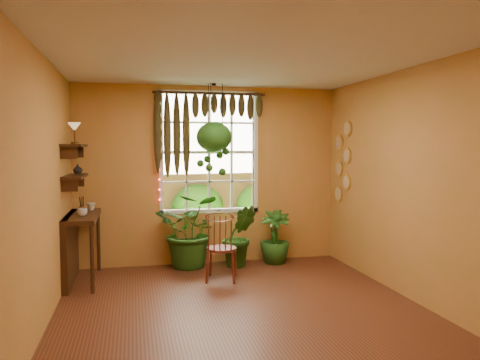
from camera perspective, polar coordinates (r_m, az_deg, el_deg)
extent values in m
plane|color=brown|center=(5.24, 0.45, -15.82)|extent=(4.50, 4.50, 0.00)
plane|color=silver|center=(5.01, 0.46, 14.61)|extent=(4.50, 4.50, 0.00)
plane|color=#D38548|center=(7.15, -3.74, 0.58)|extent=(4.00, 0.00, 4.00)
plane|color=#D38548|center=(4.89, -23.00, -1.33)|extent=(0.00, 4.50, 4.50)
plane|color=#D38548|center=(5.75, 20.23, -0.50)|extent=(0.00, 4.50, 4.50)
cube|color=white|center=(7.17, -3.79, 3.39)|extent=(1.52, 0.10, 1.86)
cube|color=white|center=(7.20, -3.83, 3.39)|extent=(1.38, 0.01, 1.78)
cylinder|color=#3D2610|center=(7.10, -3.68, 10.50)|extent=(1.70, 0.04, 0.04)
cube|color=#3D2610|center=(6.49, -18.69, -4.23)|extent=(0.40, 1.20, 0.06)
cube|color=#3D2610|center=(6.58, -20.00, -7.87)|extent=(0.08, 1.18, 0.90)
cylinder|color=#3D2610|center=(6.02, -17.58, -9.11)|extent=(0.05, 0.05, 0.86)
cylinder|color=#3D2610|center=(7.09, -16.87, -7.11)|extent=(0.05, 0.05, 0.86)
cube|color=#3D2610|center=(6.45, -19.46, 0.43)|extent=(0.25, 0.90, 0.04)
cube|color=#3D2610|center=(6.44, -19.54, 3.99)|extent=(0.25, 0.90, 0.04)
cube|color=#225117|center=(12.23, -7.49, -4.46)|extent=(14.00, 10.00, 0.04)
cube|color=olive|center=(10.35, -6.58, -0.87)|extent=(12.00, 0.10, 1.80)
plane|color=#82A5DA|center=(13.89, -8.26, 3.04)|extent=(12.00, 0.00, 12.00)
cylinder|color=maroon|center=(6.32, -2.28, -8.38)|extent=(0.50, 0.50, 0.04)
torus|color=maroon|center=(6.06, -2.47, -4.50)|extent=(0.37, 0.14, 0.38)
imported|color=#1E4612|center=(6.98, -5.91, -6.11)|extent=(1.20, 1.11, 1.10)
imported|color=#1E4612|center=(6.98, -0.07, -6.82)|extent=(0.53, 0.43, 0.93)
imported|color=#1E4612|center=(7.23, 4.27, -6.94)|extent=(0.56, 0.56, 0.81)
ellipsoid|color=black|center=(6.82, -3.18, 4.61)|extent=(0.31, 0.31, 0.18)
ellipsoid|color=#1E4612|center=(6.82, -3.19, 5.25)|extent=(0.52, 0.52, 0.44)
imported|color=silver|center=(6.30, -18.69, -3.75)|extent=(0.13, 0.13, 0.10)
imported|color=beige|center=(6.86, -17.72, -3.10)|extent=(0.13, 0.13, 0.10)
cylinder|color=brown|center=(6.50, -18.68, -3.52)|extent=(0.08, 0.08, 0.10)
imported|color=#B2AD99|center=(6.71, -19.18, 1.28)|extent=(0.15, 0.15, 0.13)
cylinder|color=#543B18|center=(6.35, -19.50, 4.27)|extent=(0.09, 0.09, 0.03)
cylinder|color=#543B18|center=(6.35, -19.52, 5.05)|extent=(0.02, 0.02, 0.16)
cone|color=slate|center=(6.35, -19.54, 6.13)|extent=(0.16, 0.16, 0.11)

